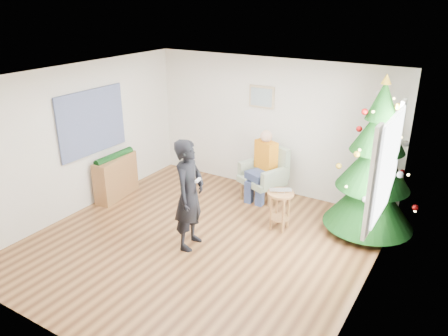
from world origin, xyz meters
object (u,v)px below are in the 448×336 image
Objects in this scene: christmas_tree at (375,165)px; standing_man at (189,195)px; armchair at (264,179)px; console at (116,177)px; stool at (280,210)px.

standing_man is at bearing -140.11° from christmas_tree.
armchair reaches higher than console.
stool is 1.23m from armchair.
stool is 0.38× the size of standing_man.
console is at bearing -171.30° from stool.
christmas_tree is 2.93m from standing_man.
standing_man is at bearing -25.10° from console.
standing_man is (-0.96, -1.20, 0.53)m from stool.
console is (-2.45, -1.45, 0.03)m from armchair.
armchair reaches higher than stool.
standing_man is (-2.24, -1.87, -0.30)m from christmas_tree.
console is (-4.48, -1.16, -0.77)m from christmas_tree.
armchair is (-2.03, 0.29, -0.80)m from christmas_tree.
christmas_tree is 1.50× the size of standing_man.
console is at bearing 63.90° from standing_man.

